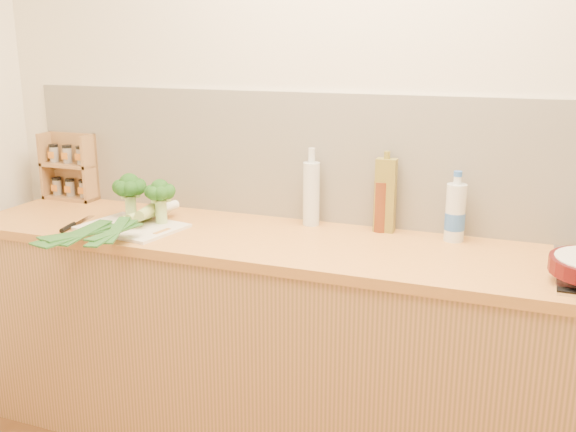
# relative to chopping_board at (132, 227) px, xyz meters

# --- Properties ---
(room_shell) EXTENTS (3.50, 3.50, 3.50)m
(room_shell) POSITION_rel_chopping_board_xyz_m (0.88, 0.39, 0.26)
(room_shell) COLOR beige
(room_shell) RESTS_ON ground
(counter) EXTENTS (3.20, 0.62, 0.90)m
(counter) POSITION_rel_chopping_board_xyz_m (0.88, 0.10, -0.46)
(counter) COLOR #BF814F
(counter) RESTS_ON ground
(chopping_board) EXTENTS (0.44, 0.35, 0.01)m
(chopping_board) POSITION_rel_chopping_board_xyz_m (0.00, 0.00, 0.00)
(chopping_board) COLOR silver
(chopping_board) RESTS_ON counter
(broccoli_left) EXTENTS (0.14, 0.14, 0.19)m
(broccoli_left) POSITION_rel_chopping_board_xyz_m (-0.07, 0.10, 0.14)
(broccoli_left) COLOR #9FC271
(broccoli_left) RESTS_ON chopping_board
(broccoli_right) EXTENTS (0.13, 0.13, 0.19)m
(broccoli_right) POSITION_rel_chopping_board_xyz_m (0.09, 0.08, 0.13)
(broccoli_right) COLOR #9FC271
(broccoli_right) RESTS_ON chopping_board
(leek_front) EXTENTS (0.23, 0.64, 0.04)m
(leek_front) POSITION_rel_chopping_board_xyz_m (-0.03, -0.03, 0.03)
(leek_front) COLOR white
(leek_front) RESTS_ON chopping_board
(leek_mid) EXTENTS (0.18, 0.71, 0.04)m
(leek_mid) POSITION_rel_chopping_board_xyz_m (0.02, -0.04, 0.05)
(leek_mid) COLOR white
(leek_mid) RESTS_ON chopping_board
(leek_back) EXTENTS (0.17, 0.65, 0.04)m
(leek_back) POSITION_rel_chopping_board_xyz_m (0.07, -0.06, 0.06)
(leek_back) COLOR white
(leek_back) RESTS_ON chopping_board
(chefs_knife) EXTENTS (0.08, 0.27, 0.02)m
(chefs_knife) POSITION_rel_chopping_board_xyz_m (-0.24, -0.08, 0.00)
(chefs_knife) COLOR silver
(chefs_knife) RESTS_ON counter
(spice_rack) EXTENTS (0.27, 0.11, 0.32)m
(spice_rack) POSITION_rel_chopping_board_xyz_m (-0.57, 0.34, 0.13)
(spice_rack) COLOR #A37746
(spice_rack) RESTS_ON counter
(oil_tin) EXTENTS (0.08, 0.05, 0.33)m
(oil_tin) POSITION_rel_chopping_board_xyz_m (0.97, 0.33, 0.14)
(oil_tin) COLOR olive
(oil_tin) RESTS_ON counter
(glass_bottle) EXTENTS (0.07, 0.07, 0.32)m
(glass_bottle) POSITION_rel_chopping_board_xyz_m (0.67, 0.32, 0.13)
(glass_bottle) COLOR silver
(glass_bottle) RESTS_ON counter
(amber_bottle) EXTENTS (0.06, 0.06, 0.25)m
(amber_bottle) POSITION_rel_chopping_board_xyz_m (0.96, 0.33, 0.10)
(amber_bottle) COLOR #642C13
(amber_bottle) RESTS_ON counter
(water_bottle) EXTENTS (0.08, 0.08, 0.25)m
(water_bottle) POSITION_rel_chopping_board_xyz_m (1.25, 0.30, 0.10)
(water_bottle) COLOR silver
(water_bottle) RESTS_ON counter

